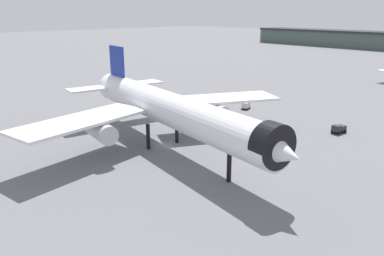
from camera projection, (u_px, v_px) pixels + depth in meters
ground at (167, 145)px, 72.91m from camera, size 900.00×900.00×0.00m
airliner_near_gate at (169, 109)px, 68.74m from camera, size 59.99×54.03×17.34m
service_truck_front at (151, 99)px, 104.54m from camera, size 3.81×5.92×3.00m
baggage_tug_wing at (339, 129)px, 79.96m from camera, size 2.33×3.42×1.85m
baggage_cart_trailing at (246, 105)px, 99.75m from camera, size 2.41×2.72×1.82m
traffic_cone_near_nose at (220, 106)px, 101.72m from camera, size 0.63×0.63×0.79m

